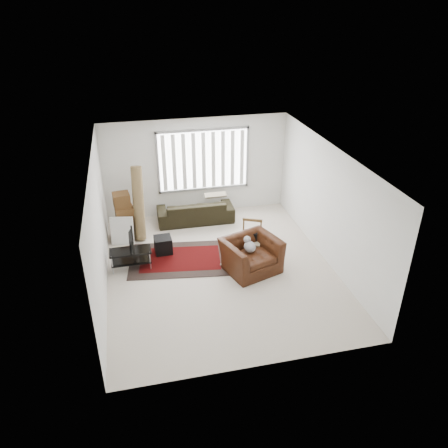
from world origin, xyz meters
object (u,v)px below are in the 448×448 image
object	(u,v)px
tv_stand	(131,255)
armchair	(251,253)
side_chair	(251,238)
moving_boxes	(124,217)
sofa	(195,208)

from	to	relation	value
tv_stand	armchair	distance (m)	2.71
tv_stand	side_chair	bearing A→B (deg)	-3.00
moving_boxes	armchair	xyz separation A→B (m)	(2.70, -2.19, -0.11)
tv_stand	side_chair	distance (m)	2.77
armchair	sofa	bearing A→B (deg)	88.53
armchair	side_chair	bearing A→B (deg)	56.05
tv_stand	moving_boxes	bearing A→B (deg)	92.86
moving_boxes	side_chair	xyz separation A→B (m)	(2.84, -1.66, -0.05)
sofa	side_chair	xyz separation A→B (m)	(0.96, -2.10, 0.11)
tv_stand	moving_boxes	size ratio (longest dim) A/B	0.77
sofa	side_chair	distance (m)	2.31
sofa	side_chair	world-z (taller)	side_chair
moving_boxes	sofa	distance (m)	1.94
moving_boxes	side_chair	world-z (taller)	moving_boxes
sofa	moving_boxes	bearing A→B (deg)	13.97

